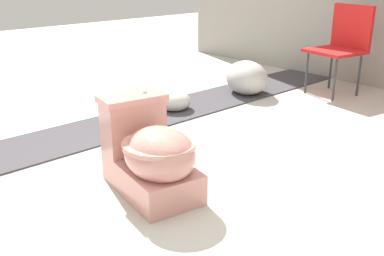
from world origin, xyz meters
TOP-DOWN VIEW (x-y plane):
  - ground_plane at (0.00, 0.00)m, footprint 14.00×14.00m
  - gravel_strip at (-1.11, 0.50)m, footprint 0.56×8.00m
  - toilet at (-0.07, -0.17)m, footprint 0.68×0.47m
  - folding_chair_left at (-0.47, 2.41)m, footprint 0.50×0.50m
  - boulder_near at (-1.05, 1.72)m, footprint 0.63×0.59m
  - boulder_far at (-1.12, 0.86)m, footprint 0.41×0.41m

SIDE VIEW (x-z plane):
  - ground_plane at x=0.00m, z-range 0.00..0.00m
  - gravel_strip at x=-1.11m, z-range 0.00..0.01m
  - boulder_far at x=-1.12m, z-range 0.00..0.16m
  - boulder_near at x=-1.05m, z-range 0.00..0.32m
  - toilet at x=-0.07m, z-range -0.04..0.48m
  - folding_chair_left at x=-0.47m, z-range 0.09..0.93m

